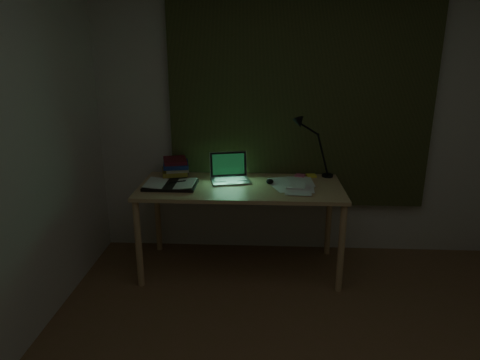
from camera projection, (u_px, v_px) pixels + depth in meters
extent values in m
cube|color=beige|center=(299.00, 114.00, 3.65)|extent=(3.50, 0.00, 2.50)
cube|color=#2F351A|center=(301.00, 90.00, 3.55)|extent=(2.20, 0.06, 2.00)
ellipsoid|color=black|center=(270.00, 182.00, 3.45)|extent=(0.06, 0.09, 0.03)
cube|color=yellow|center=(311.00, 176.00, 3.64)|extent=(0.09, 0.09, 0.02)
cube|color=#EA5B80|center=(300.00, 176.00, 3.64)|extent=(0.10, 0.10, 0.02)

